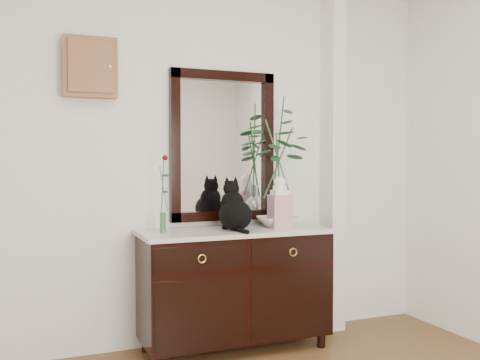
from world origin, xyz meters
name	(u,v)px	position (x,y,z in m)	size (l,w,h in m)	color
wall_back	(210,158)	(0.00, 1.98, 1.35)	(3.60, 0.04, 2.70)	white
pilaster	(333,158)	(1.00, 1.90, 1.35)	(0.12, 0.20, 2.70)	white
sideboard	(235,283)	(0.10, 1.73, 0.47)	(1.33, 0.52, 0.82)	black
wall_mirror	(223,146)	(0.10, 1.97, 1.44)	(0.80, 0.06, 1.10)	black
key_cabinet	(90,68)	(-0.85, 1.94, 1.95)	(0.35, 0.10, 0.40)	brown
cat	(235,205)	(0.09, 1.69, 1.03)	(0.25, 0.30, 0.35)	black
lotus_bowl	(278,222)	(0.45, 1.76, 0.89)	(0.30, 0.30, 0.07)	silver
vase_branches	(278,160)	(0.45, 1.76, 1.34)	(0.45, 0.45, 0.94)	silver
bud_vase_rose	(163,193)	(-0.41, 1.75, 1.11)	(0.06, 0.06, 0.53)	#356B3D
ginger_jar	(280,202)	(0.42, 1.67, 1.04)	(0.14, 0.14, 0.38)	white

